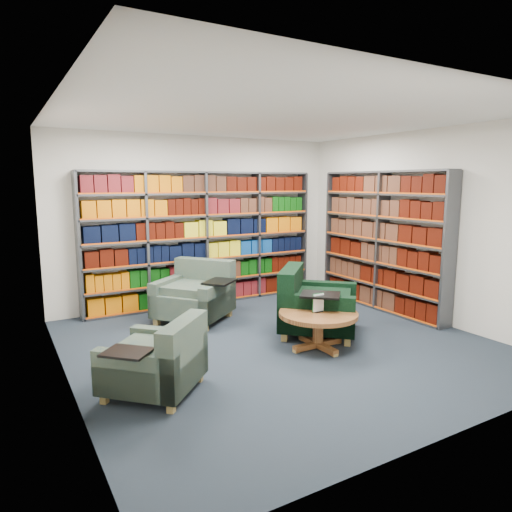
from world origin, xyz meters
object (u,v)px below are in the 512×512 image
chair_teal_front (161,363)px  chair_green_right (312,307)px  coffee_table (318,319)px  chair_teal_left (197,296)px

chair_teal_front → chair_green_right: bearing=17.2°
chair_green_right → chair_teal_front: (-2.36, -0.73, -0.06)m
chair_teal_front → coffee_table: 2.09m
chair_green_right → coffee_table: bearing=-118.8°
chair_teal_left → chair_teal_front: bearing=-120.7°
chair_teal_front → coffee_table: size_ratio=1.20×
chair_teal_left → coffee_table: size_ratio=1.39×
chair_teal_left → coffee_table: chair_teal_left is taller
chair_teal_left → chair_green_right: bearing=-51.6°
chair_teal_front → coffee_table: bearing=6.2°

